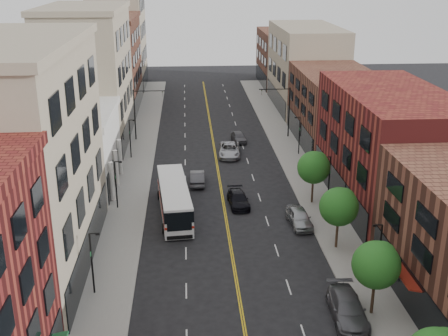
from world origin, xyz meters
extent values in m
cube|color=gray|center=(-10.00, 35.00, 0.07)|extent=(4.00, 110.00, 0.15)
cube|color=gray|center=(10.00, 35.00, 0.07)|extent=(4.00, 110.00, 0.15)
cube|color=gray|center=(-17.00, 13.00, 9.00)|extent=(10.00, 22.00, 18.00)
cube|color=silver|center=(-17.00, 31.00, 4.00)|extent=(10.00, 14.00, 8.00)
cube|color=gray|center=(-17.00, 48.00, 9.00)|extent=(10.00, 20.00, 18.00)
cube|color=brown|center=(-17.00, 68.00, 7.50)|extent=(10.00, 20.00, 15.00)
cube|color=gray|center=(-17.00, 86.00, 10.00)|extent=(10.00, 16.00, 20.00)
cube|color=maroon|center=(17.00, 24.00, 6.00)|extent=(10.00, 22.00, 12.00)
cube|color=brown|center=(17.00, 45.00, 5.00)|extent=(10.00, 20.00, 10.00)
cube|color=gray|center=(17.00, 66.00, 7.00)|extent=(10.00, 22.00, 14.00)
cube|color=brown|center=(17.00, 86.00, 5.50)|extent=(10.00, 18.00, 11.00)
cylinder|color=black|center=(9.30, 4.00, 1.40)|extent=(0.22, 0.22, 2.50)
sphere|color=#195518|center=(9.30, 4.00, 4.04)|extent=(3.40, 3.40, 3.40)
sphere|color=#195518|center=(9.80, 4.40, 4.55)|extent=(2.04, 2.04, 2.04)
cylinder|color=black|center=(9.30, 14.00, 1.40)|extent=(0.22, 0.22, 2.50)
sphere|color=#195518|center=(9.30, 14.00, 4.04)|extent=(3.40, 3.40, 3.40)
sphere|color=#195518|center=(9.80, 14.40, 4.55)|extent=(2.04, 2.04, 2.04)
cylinder|color=black|center=(9.30, 24.00, 1.40)|extent=(0.22, 0.22, 2.50)
sphere|color=#195518|center=(9.30, 24.00, 4.04)|extent=(3.40, 3.40, 3.40)
sphere|color=#195518|center=(9.80, 24.40, 4.55)|extent=(2.04, 2.04, 2.04)
cylinder|color=black|center=(-11.00, 8.00, 2.65)|extent=(0.14, 0.14, 5.00)
cylinder|color=black|center=(-10.65, 8.00, 5.15)|extent=(0.70, 0.10, 0.10)
cube|color=black|center=(-10.40, 8.00, 5.10)|extent=(0.28, 0.14, 0.14)
cube|color=#19592D|center=(-11.00, 8.00, 3.55)|extent=(0.04, 0.55, 0.35)
cylinder|color=black|center=(-11.00, 24.00, 2.65)|extent=(0.14, 0.14, 5.00)
cylinder|color=black|center=(-10.65, 24.00, 5.15)|extent=(0.70, 0.10, 0.10)
cube|color=black|center=(-10.40, 24.00, 5.10)|extent=(0.28, 0.14, 0.14)
cube|color=#19592D|center=(-11.00, 24.00, 3.55)|extent=(0.04, 0.55, 0.35)
cylinder|color=black|center=(-11.00, 40.00, 2.65)|extent=(0.14, 0.14, 5.00)
cylinder|color=black|center=(-10.65, 40.00, 5.15)|extent=(0.70, 0.10, 0.10)
cube|color=black|center=(-10.40, 40.00, 5.10)|extent=(0.28, 0.14, 0.14)
cube|color=#19592D|center=(-11.00, 40.00, 3.55)|extent=(0.04, 0.55, 0.35)
cylinder|color=black|center=(11.00, 8.00, 2.65)|extent=(0.14, 0.14, 5.00)
cylinder|color=black|center=(10.65, 8.00, 5.15)|extent=(0.70, 0.10, 0.10)
cube|color=black|center=(10.40, 8.00, 5.10)|extent=(0.28, 0.14, 0.14)
cube|color=#19592D|center=(11.00, 8.00, 3.55)|extent=(0.04, 0.55, 0.35)
cylinder|color=black|center=(11.00, 24.00, 2.65)|extent=(0.14, 0.14, 5.00)
cylinder|color=black|center=(10.65, 24.00, 5.15)|extent=(0.70, 0.10, 0.10)
cube|color=black|center=(10.40, 24.00, 5.10)|extent=(0.28, 0.14, 0.14)
cube|color=#19592D|center=(11.00, 24.00, 3.55)|extent=(0.04, 0.55, 0.35)
cylinder|color=black|center=(11.00, 40.00, 2.65)|extent=(0.14, 0.14, 5.00)
cylinder|color=black|center=(10.65, 40.00, 5.15)|extent=(0.70, 0.10, 0.10)
cube|color=black|center=(10.40, 40.00, 5.10)|extent=(0.28, 0.14, 0.14)
cube|color=#19592D|center=(11.00, 40.00, 3.55)|extent=(0.04, 0.55, 0.35)
cylinder|color=black|center=(-11.00, 48.00, 3.75)|extent=(0.18, 0.18, 7.20)
cylinder|color=black|center=(-8.80, 48.00, 7.15)|extent=(4.40, 0.12, 0.12)
imported|color=black|center=(-7.00, 48.00, 6.75)|extent=(0.15, 0.18, 0.90)
cylinder|color=black|center=(11.00, 48.00, 3.75)|extent=(0.18, 0.18, 7.20)
cylinder|color=black|center=(8.80, 48.00, 7.15)|extent=(4.40, 0.12, 0.12)
imported|color=black|center=(7.00, 48.00, 6.75)|extent=(0.15, 0.18, 0.90)
cube|color=silver|center=(-5.12, 22.28, 1.68)|extent=(3.79, 12.45, 2.96)
cube|color=black|center=(-5.12, 22.28, 2.40)|extent=(3.83, 12.49, 1.07)
cube|color=#B21A0C|center=(-5.12, 22.28, 1.38)|extent=(3.83, 12.49, 0.22)
cube|color=black|center=(-4.54, 16.16, 1.94)|extent=(2.24, 0.27, 1.63)
cylinder|color=black|center=(-6.08, 18.09, 0.49)|extent=(0.38, 1.00, 0.98)
cylinder|color=black|center=(-3.39, 18.34, 0.49)|extent=(0.38, 1.00, 0.98)
cylinder|color=black|center=(-6.84, 26.22, 0.49)|extent=(0.38, 1.00, 0.98)
cylinder|color=black|center=(-4.15, 26.48, 0.49)|extent=(0.38, 1.00, 0.98)
imported|color=#515156|center=(7.40, 3.61, 0.82)|extent=(2.53, 5.76, 1.65)
imported|color=#9A9DA1|center=(6.94, 18.89, 0.82)|extent=(2.26, 4.94, 1.64)
imported|color=#424246|center=(-2.62, 30.43, 0.76)|extent=(1.68, 4.64, 1.52)
imported|color=black|center=(1.50, 24.00, 0.70)|extent=(2.32, 4.94, 1.39)
imported|color=#A8AAB0|center=(1.85, 40.22, 0.82)|extent=(3.26, 6.16, 1.65)
imported|color=#4E4D52|center=(3.61, 46.31, 0.72)|extent=(2.21, 4.40, 1.44)
camera|label=1|loc=(-3.62, -29.61, 23.76)|focal=45.00mm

